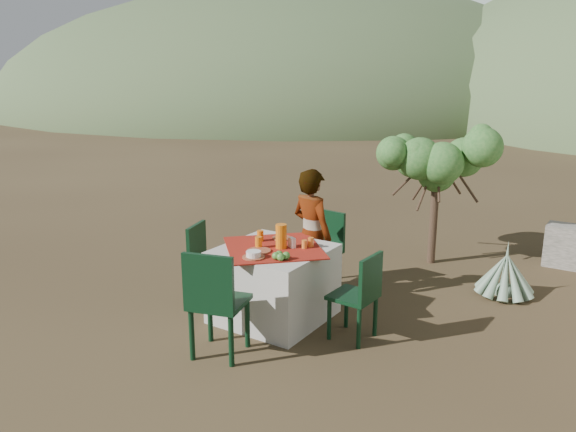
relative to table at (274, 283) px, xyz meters
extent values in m
plane|color=#362718|center=(-0.27, -0.02, -0.38)|extent=(160.00, 160.00, 0.00)
cube|color=beige|center=(0.00, 0.00, 0.00)|extent=(1.02, 1.02, 0.75)
cube|color=maroon|center=(0.00, 0.00, 0.38)|extent=(1.30, 1.30, 0.01)
cylinder|color=black|center=(-0.20, 0.81, -0.16)|extent=(0.04, 0.04, 0.45)
cylinder|color=black|center=(0.13, 0.77, -0.16)|extent=(0.04, 0.04, 0.45)
cylinder|color=black|center=(-0.16, 1.15, -0.16)|extent=(0.04, 0.04, 0.45)
cylinder|color=black|center=(0.17, 1.11, -0.16)|extent=(0.04, 0.04, 0.45)
cube|color=black|center=(-0.01, 0.96, 0.07)|extent=(0.46, 0.46, 0.04)
cube|color=black|center=(0.01, 1.15, 0.30)|extent=(0.42, 0.09, 0.44)
cylinder|color=black|center=(0.16, -0.66, -0.13)|extent=(0.05, 0.05, 0.49)
cylinder|color=black|center=(-0.20, -0.76, -0.13)|extent=(0.05, 0.05, 0.49)
cylinder|color=black|center=(0.26, -1.02, -0.13)|extent=(0.05, 0.05, 0.49)
cylinder|color=black|center=(-0.10, -1.12, -0.13)|extent=(0.05, 0.05, 0.49)
cube|color=black|center=(0.03, -0.89, 0.11)|extent=(0.57, 0.57, 0.04)
cube|color=black|center=(0.09, -1.09, 0.38)|extent=(0.46, 0.17, 0.48)
cylinder|color=black|center=(-0.53, -0.19, -0.16)|extent=(0.04, 0.04, 0.44)
cylinder|color=black|center=(-0.63, 0.13, -0.16)|extent=(0.04, 0.04, 0.44)
cylinder|color=black|center=(-0.85, -0.29, -0.16)|extent=(0.04, 0.04, 0.44)
cylinder|color=black|center=(-0.95, 0.03, -0.16)|extent=(0.04, 0.04, 0.44)
cube|color=black|center=(-0.74, -0.08, 0.06)|extent=(0.51, 0.51, 0.04)
cube|color=black|center=(-0.92, -0.13, 0.30)|extent=(0.16, 0.41, 0.43)
cylinder|color=black|center=(0.73, 0.20, -0.17)|extent=(0.04, 0.04, 0.42)
cylinder|color=black|center=(0.71, -0.12, -0.17)|extent=(0.04, 0.04, 0.42)
cylinder|color=black|center=(1.05, 0.19, -0.17)|extent=(0.04, 0.04, 0.42)
cylinder|color=black|center=(1.03, -0.13, -0.17)|extent=(0.04, 0.04, 0.42)
cube|color=black|center=(0.88, 0.03, 0.04)|extent=(0.41, 0.41, 0.04)
cube|color=black|center=(1.06, 0.03, 0.27)|extent=(0.06, 0.40, 0.41)
imported|color=#8C6651|center=(0.06, 0.65, 0.36)|extent=(0.61, 0.48, 1.47)
cylinder|color=#4C3526|center=(0.77, 2.58, 0.22)|extent=(0.10, 0.10, 1.21)
sphere|color=#276324|center=(0.77, 2.58, 0.83)|extent=(0.52, 0.52, 0.52)
sphere|color=#276324|center=(1.25, 2.58, 0.96)|extent=(0.48, 0.48, 0.48)
sphere|color=#276324|center=(0.34, 2.66, 0.91)|extent=(0.45, 0.45, 0.45)
sphere|color=#276324|center=(0.86, 3.05, 1.00)|extent=(0.47, 0.47, 0.47)
sphere|color=#276324|center=(0.81, 2.14, 0.87)|extent=(0.41, 0.41, 0.41)
sphere|color=gray|center=(1.85, 1.93, -0.34)|extent=(0.22, 0.22, 0.22)
cone|color=gray|center=(1.85, 1.93, -0.05)|extent=(0.12, 0.12, 0.63)
cone|color=gray|center=(1.99, 1.91, -0.13)|extent=(0.39, 0.16, 0.53)
cone|color=gray|center=(1.98, 2.00, -0.13)|extent=(0.36, 0.26, 0.55)
cone|color=gray|center=(1.91, 2.06, -0.13)|extent=(0.24, 0.37, 0.55)
cone|color=gray|center=(1.83, 2.07, -0.13)|extent=(0.17, 0.38, 0.54)
cone|color=gray|center=(1.75, 2.03, -0.13)|extent=(0.33, 0.31, 0.55)
cone|color=gray|center=(1.71, 1.95, -0.13)|extent=(0.39, 0.16, 0.53)
cone|color=gray|center=(1.73, 1.86, -0.13)|extent=(0.36, 0.26, 0.55)
cone|color=gray|center=(1.79, 1.80, -0.13)|extent=(0.24, 0.37, 0.55)
cone|color=gray|center=(1.88, 1.79, -0.13)|extent=(0.17, 0.38, 0.54)
cone|color=gray|center=(1.96, 1.83, -0.13)|extent=(0.33, 0.31, 0.55)
ellipsoid|color=#3E5530|center=(-18.27, 29.98, -0.38)|extent=(40.00, 40.00, 16.00)
ellipsoid|color=slate|center=(-4.27, 51.98, -0.38)|extent=(60.00, 60.00, 24.00)
cylinder|color=brown|center=(-0.10, 0.29, 0.39)|extent=(0.21, 0.21, 0.01)
cylinder|color=brown|center=(-0.04, -0.19, 0.39)|extent=(0.24, 0.24, 0.01)
cylinder|color=orange|center=(-0.24, 0.10, 0.44)|extent=(0.07, 0.07, 0.11)
cylinder|color=orange|center=(-0.11, -0.10, 0.44)|extent=(0.07, 0.07, 0.11)
cylinder|color=orange|center=(0.08, 0.02, 0.50)|extent=(0.11, 0.11, 0.24)
cylinder|color=brown|center=(0.03, -0.38, 0.39)|extent=(0.22, 0.22, 0.01)
cylinder|color=white|center=(0.03, -0.38, 0.42)|extent=(0.14, 0.14, 0.05)
cylinder|color=orange|center=(0.28, 0.14, 0.42)|extent=(0.05, 0.05, 0.08)
cylinder|color=orange|center=(0.30, 0.22, 0.43)|extent=(0.06, 0.06, 0.10)
cube|color=white|center=(0.16, 0.09, 0.43)|extent=(0.09, 0.07, 0.10)
sphere|color=#498731|center=(0.24, -0.26, 0.42)|extent=(0.07, 0.07, 0.07)
sphere|color=#498731|center=(0.31, -0.25, 0.42)|extent=(0.07, 0.07, 0.07)
sphere|color=#498731|center=(0.29, -0.31, 0.42)|extent=(0.07, 0.07, 0.07)
sphere|color=#498731|center=(0.24, -0.31, 0.42)|extent=(0.07, 0.07, 0.07)
camera|label=1|loc=(3.06, -4.42, 2.09)|focal=35.00mm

